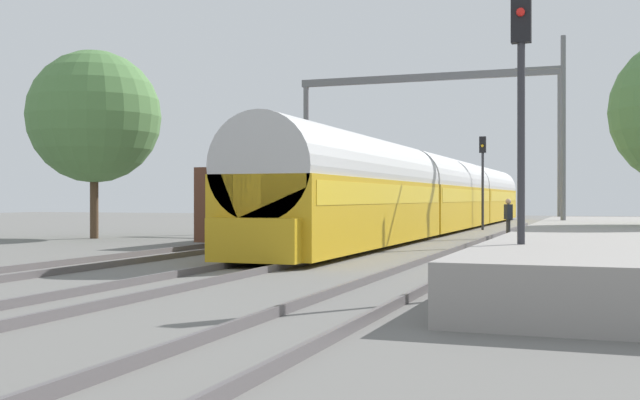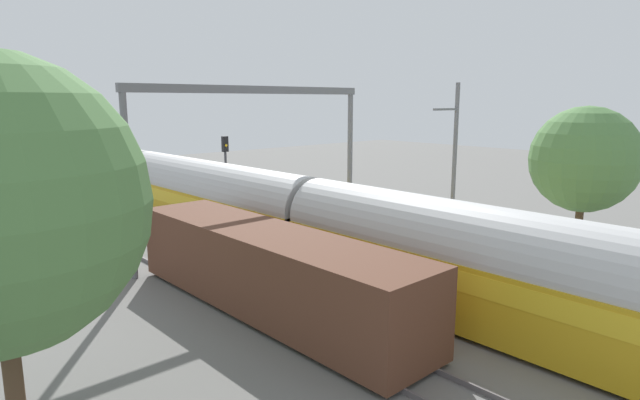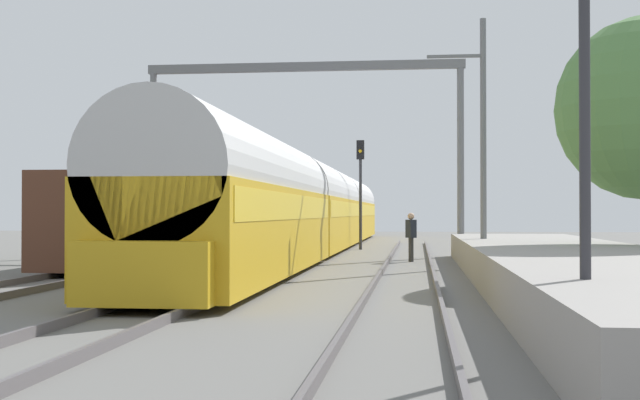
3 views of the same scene
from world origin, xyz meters
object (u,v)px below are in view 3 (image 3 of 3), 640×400
at_px(freight_car, 151,221).
at_px(person_crossing, 411,233).
at_px(passenger_train, 316,208).
at_px(railway_signal_near, 585,73).
at_px(catenary_gantry, 304,116).
at_px(railway_signal_far, 360,180).

distance_m(freight_car, person_crossing, 9.05).
height_order(passenger_train, railway_signal_near, railway_signal_near).
bearing_deg(passenger_train, catenary_gantry, -90.00).
relative_size(person_crossing, railway_signal_far, 0.34).
height_order(railway_signal_near, railway_signal_far, railway_signal_near).
xyz_separation_m(passenger_train, person_crossing, (4.36, -8.10, -0.94)).
xyz_separation_m(freight_car, railway_signal_far, (6.22, 12.33, 1.82)).
bearing_deg(freight_car, railway_signal_far, 63.23).
bearing_deg(catenary_gantry, person_crossing, -42.12).
relative_size(passenger_train, railway_signal_far, 9.54).
bearing_deg(railway_signal_near, railway_signal_far, 99.32).
bearing_deg(railway_signal_near, person_crossing, 96.87).
height_order(freight_car, catenary_gantry, catenary_gantry).
xyz_separation_m(freight_car, person_crossing, (8.67, 2.56, -0.44)).
height_order(railway_signal_far, catenary_gantry, catenary_gantry).
xyz_separation_m(person_crossing, railway_signal_near, (2.33, -19.30, 2.46)).
relative_size(passenger_train, person_crossing, 28.44).
distance_m(passenger_train, catenary_gantry, 5.56).
bearing_deg(passenger_train, freight_car, -111.98).
xyz_separation_m(passenger_train, freight_car, (-4.30, -10.66, -0.50)).
distance_m(passenger_train, railway_signal_far, 2.86).
distance_m(freight_car, catenary_gantry, 8.86).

